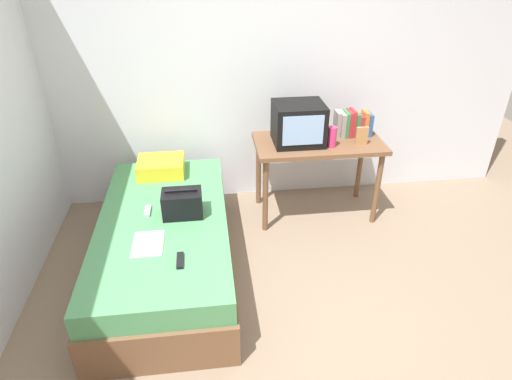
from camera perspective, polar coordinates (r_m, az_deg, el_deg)
The scene contains 13 objects.
ground_plane at distance 3.14m, azimuth 5.37°, elevation -18.44°, with size 8.00×8.00×0.00m, color #84705B.
wall_back at distance 4.18m, azimuth 0.44°, elevation 15.70°, with size 5.20×0.10×2.60m, color silver.
bed at distance 3.52m, azimuth -11.82°, elevation -7.07°, with size 1.00×2.00×0.51m.
desk at distance 4.02m, azimuth 8.19°, elevation 5.12°, with size 1.16×0.60×0.76m.
tv at distance 3.87m, azimuth 5.63°, elevation 8.76°, with size 0.44×0.39×0.36m.
water_bottle at distance 3.86m, azimuth 10.02°, elevation 6.94°, with size 0.08×0.08×0.18m, color #E53372.
book_row at distance 4.13m, azimuth 12.57°, elevation 8.57°, with size 0.34×0.17×0.25m.
picture_frame at distance 3.96m, azimuth 13.82°, elevation 6.98°, with size 0.11×0.02×0.16m, color #B27F4C.
pillow at distance 3.97m, azimuth -12.45°, elevation 3.03°, with size 0.41×0.34×0.14m, color yellow.
handbag at distance 3.32m, azimuth -9.72°, elevation -1.76°, with size 0.30×0.20×0.22m.
magazine at distance 3.12m, azimuth -14.08°, elevation -6.90°, with size 0.21×0.29×0.01m, color white.
remote_dark at distance 2.91m, azimuth -10.01°, elevation -9.15°, with size 0.04×0.16×0.02m, color black.
remote_silver at distance 3.46m, azimuth -14.13°, elevation -2.69°, with size 0.04×0.14×0.02m, color #B7B7BC.
Camera 1 is at (-0.53, -2.01, 2.35)m, focal length 30.26 mm.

